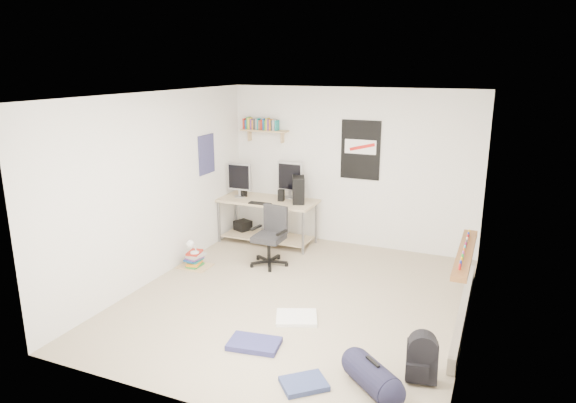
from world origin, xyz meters
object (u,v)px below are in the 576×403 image
at_px(desk, 267,221).
at_px(office_chair, 269,233).
at_px(book_stack, 195,257).
at_px(backpack, 422,361).
at_px(duffel_bag, 372,376).

xyz_separation_m(desk, office_chair, (0.44, -0.87, 0.12)).
relative_size(office_chair, book_stack, 1.84).
bearing_deg(office_chair, backpack, -30.47).
bearing_deg(duffel_bag, book_stack, -170.50).
height_order(backpack, duffel_bag, duffel_bag).
height_order(office_chair, backpack, office_chair).
bearing_deg(book_stack, backpack, -23.82).
relative_size(backpack, duffel_bag, 0.69).
bearing_deg(book_stack, desk, 69.15).
height_order(desk, office_chair, office_chair).
height_order(desk, backpack, desk).
bearing_deg(book_stack, duffel_bag, -30.90).
height_order(office_chair, duffel_bag, office_chair).
height_order(backpack, book_stack, backpack).
distance_m(desk, office_chair, 0.98).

